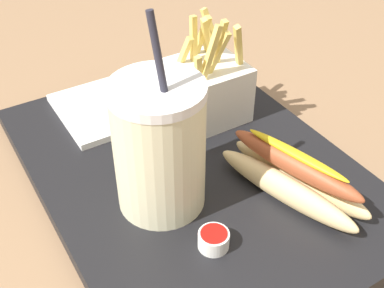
# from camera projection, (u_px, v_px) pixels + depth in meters

# --- Properties ---
(ground_plane) EXTENTS (2.40, 2.40, 0.02)m
(ground_plane) POSITION_uv_depth(u_px,v_px,m) (192.00, 183.00, 0.60)
(ground_plane) COLOR #8C6B4C
(food_tray) EXTENTS (0.46, 0.34, 0.02)m
(food_tray) POSITION_uv_depth(u_px,v_px,m) (192.00, 170.00, 0.59)
(food_tray) COLOR black
(food_tray) RESTS_ON ground_plane
(soda_cup) EXTENTS (0.09, 0.09, 0.22)m
(soda_cup) POSITION_uv_depth(u_px,v_px,m) (159.00, 147.00, 0.49)
(soda_cup) COLOR beige
(soda_cup) RESTS_ON food_tray
(fries_basket) EXTENTS (0.09, 0.08, 0.14)m
(fries_basket) POSITION_uv_depth(u_px,v_px,m) (208.00, 88.00, 0.64)
(fries_basket) COLOR white
(fries_basket) RESTS_ON food_tray
(hot_dog_1) EXTENTS (0.18, 0.09, 0.06)m
(hot_dog_1) POSITION_uv_depth(u_px,v_px,m) (293.00, 178.00, 0.53)
(hot_dog_1) COLOR #E5C689
(hot_dog_1) RESTS_ON food_tray
(ketchup_cup_1) EXTENTS (0.03, 0.03, 0.02)m
(ketchup_cup_1) POSITION_uv_depth(u_px,v_px,m) (214.00, 239.00, 0.48)
(ketchup_cup_1) COLOR white
(ketchup_cup_1) RESTS_ON food_tray
(ketchup_cup_2) EXTENTS (0.04, 0.04, 0.02)m
(ketchup_cup_2) POSITION_uv_depth(u_px,v_px,m) (203.00, 61.00, 0.75)
(ketchup_cup_2) COLOR white
(ketchup_cup_2) RESTS_ON food_tray
(napkin_stack) EXTENTS (0.13, 0.11, 0.01)m
(napkin_stack) POSITION_uv_depth(u_px,v_px,m) (103.00, 109.00, 0.66)
(napkin_stack) COLOR white
(napkin_stack) RESTS_ON food_tray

